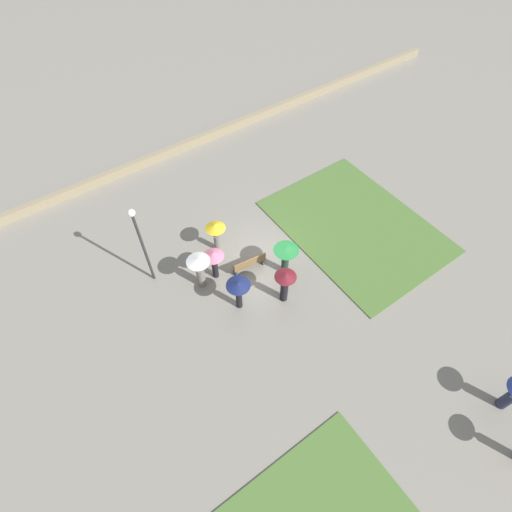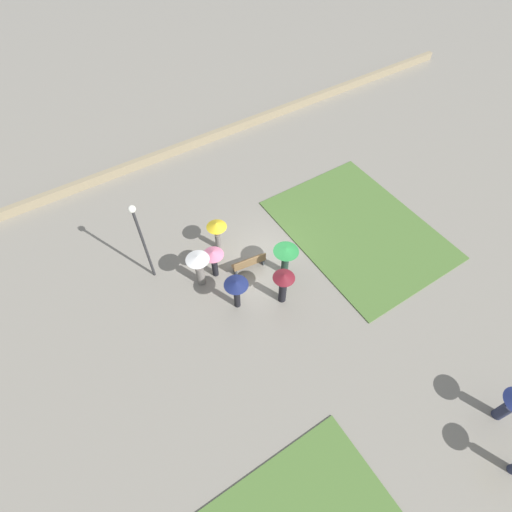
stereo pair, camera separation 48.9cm
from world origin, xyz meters
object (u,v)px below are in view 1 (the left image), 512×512
at_px(crowd_person_yellow, 216,231).
at_px(lamp_post, 140,238).
at_px(park_bench, 249,263).
at_px(crowd_person_pink, 214,259).
at_px(crowd_person_navy, 238,288).
at_px(crowd_person_maroon, 285,282).
at_px(crowd_person_white, 199,268).
at_px(crowd_person_green, 286,254).

bearing_deg(crowd_person_yellow, lamp_post, 167.20).
height_order(park_bench, crowd_person_pink, crowd_person_pink).
bearing_deg(crowd_person_navy, crowd_person_pink, -150.59).
distance_m(crowd_person_maroon, crowd_person_white, 3.87).
height_order(crowd_person_green, crowd_person_white, crowd_person_white).
bearing_deg(crowd_person_green, park_bench, -34.01).
bearing_deg(crowd_person_pink, crowd_person_white, 179.02).
bearing_deg(crowd_person_navy, crowd_person_maroon, 95.11).
relative_size(park_bench, crowd_person_green, 0.94).
xyz_separation_m(lamp_post, crowd_person_green, (-5.33, 3.23, -1.62)).
height_order(crowd_person_maroon, crowd_person_white, crowd_person_maroon).
bearing_deg(lamp_post, crowd_person_pink, 147.74).
bearing_deg(crowd_person_yellow, crowd_person_maroon, -87.51).
xyz_separation_m(park_bench, crowd_person_navy, (1.53, 1.43, 0.95)).
relative_size(crowd_person_green, crowd_person_pink, 1.03).
bearing_deg(crowd_person_pink, crowd_person_navy, -94.15).
relative_size(lamp_post, crowd_person_pink, 2.65).
bearing_deg(lamp_post, crowd_person_yellow, 176.80).
bearing_deg(crowd_person_navy, park_bench, 162.68).
distance_m(lamp_post, crowd_person_yellow, 3.79).
relative_size(crowd_person_maroon, crowd_person_white, 1.00).
distance_m(park_bench, lamp_post, 5.19).
height_order(crowd_person_white, crowd_person_navy, crowd_person_white).
bearing_deg(park_bench, crowd_person_yellow, -66.58).
xyz_separation_m(crowd_person_white, crowd_person_navy, (-0.78, 1.99, 0.13)).
xyz_separation_m(park_bench, crowd_person_yellow, (0.58, -1.97, 0.89)).
distance_m(crowd_person_yellow, crowd_person_pink, 1.67).
bearing_deg(lamp_post, crowd_person_maroon, 134.36).
xyz_separation_m(crowd_person_maroon, crowd_person_white, (2.64, -2.83, -0.05)).
bearing_deg(crowd_person_green, crowd_person_maroon, 55.72).
distance_m(lamp_post, crowd_person_maroon, 6.42).
xyz_separation_m(crowd_person_yellow, crowd_person_white, (1.73, 1.42, -0.08)).
relative_size(lamp_post, crowd_person_green, 2.56).
distance_m(crowd_person_pink, crowd_person_navy, 2.03).
bearing_deg(crowd_person_white, crowd_person_maroon, 89.77).
relative_size(crowd_person_maroon, crowd_person_pink, 1.12).
relative_size(crowd_person_maroon, crowd_person_yellow, 1.09).
bearing_deg(crowd_person_white, park_bench, 123.29).
height_order(crowd_person_maroon, crowd_person_navy, crowd_person_maroon).
distance_m(crowd_person_green, crowd_person_navy, 2.87).
height_order(crowd_person_pink, crowd_person_navy, crowd_person_navy).
relative_size(lamp_post, crowd_person_yellow, 2.58).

